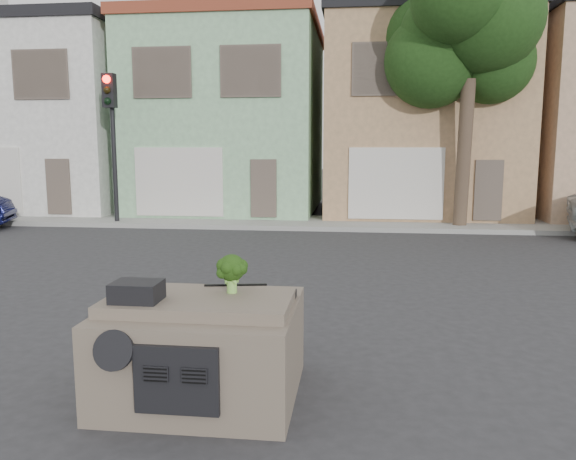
# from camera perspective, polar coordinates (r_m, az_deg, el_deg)

# --- Properties ---
(ground_plane) EXTENTS (120.00, 120.00, 0.00)m
(ground_plane) POSITION_cam_1_polar(r_m,az_deg,el_deg) (9.18, -3.50, -8.46)
(ground_plane) COLOR #303033
(ground_plane) RESTS_ON ground
(sidewalk) EXTENTS (40.00, 3.00, 0.15)m
(sidewalk) POSITION_cam_1_polar(r_m,az_deg,el_deg) (19.38, 2.05, 0.75)
(sidewalk) COLOR gray
(sidewalk) RESTS_ON ground
(townhouse_white) EXTENTS (7.20, 8.20, 7.55)m
(townhouse_white) POSITION_cam_1_polar(r_m,az_deg,el_deg) (26.37, -22.08, 10.24)
(townhouse_white) COLOR silver
(townhouse_white) RESTS_ON ground
(townhouse_mint) EXTENTS (7.20, 8.20, 7.55)m
(townhouse_mint) POSITION_cam_1_polar(r_m,az_deg,el_deg) (23.72, -5.69, 11.07)
(townhouse_mint) COLOR #8DBE8F
(townhouse_mint) RESTS_ON ground
(townhouse_tan) EXTENTS (7.20, 8.20, 7.55)m
(townhouse_tan) POSITION_cam_1_polar(r_m,az_deg,el_deg) (23.29, 12.99, 10.95)
(townhouse_tan) COLOR tan
(townhouse_tan) RESTS_ON ground
(traffic_signal) EXTENTS (0.40, 0.40, 5.10)m
(traffic_signal) POSITION_cam_1_polar(r_m,az_deg,el_deg) (19.86, -17.38, 7.72)
(traffic_signal) COLOR black
(traffic_signal) RESTS_ON ground
(tree_near) EXTENTS (4.40, 4.00, 8.50)m
(tree_near) POSITION_cam_1_polar(r_m,az_deg,el_deg) (18.82, 17.69, 12.88)
(tree_near) COLOR #1C3C14
(tree_near) RESTS_ON ground
(car_dashboard) EXTENTS (2.00, 1.80, 1.12)m
(car_dashboard) POSITION_cam_1_polar(r_m,az_deg,el_deg) (6.23, -8.58, -11.42)
(car_dashboard) COLOR #6A5D4F
(car_dashboard) RESTS_ON ground
(instrument_hump) EXTENTS (0.48, 0.38, 0.20)m
(instrument_hump) POSITION_cam_1_polar(r_m,az_deg,el_deg) (5.90, -15.10, -6.04)
(instrument_hump) COLOR black
(instrument_hump) RESTS_ON car_dashboard
(wiper_arm) EXTENTS (0.69, 0.15, 0.02)m
(wiper_arm) POSITION_cam_1_polar(r_m,az_deg,el_deg) (6.35, -5.34, -5.58)
(wiper_arm) COLOR black
(wiper_arm) RESTS_ON car_dashboard
(broccoli) EXTENTS (0.39, 0.39, 0.43)m
(broccoli) POSITION_cam_1_polar(r_m,az_deg,el_deg) (6.02, -5.74, -4.38)
(broccoli) COLOR #1A340D
(broccoli) RESTS_ON car_dashboard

